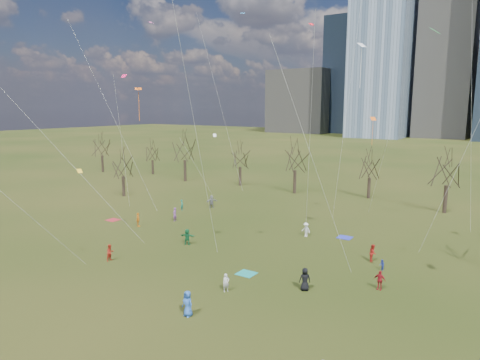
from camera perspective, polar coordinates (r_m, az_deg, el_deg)
The scene contains 20 objects.
ground at distance 39.24m, azimuth -9.90°, elevation -12.65°, with size 500.00×500.00×0.00m, color black.
downtown_skyline at distance 239.73m, azimuth 27.43°, elevation 14.44°, with size 212.50×78.00×118.00m.
bare_tree_row at distance 68.86m, azimuth 11.54°, elevation 2.24°, with size 113.04×29.80×9.50m.
blanket_teal at distance 39.42m, azimuth 0.85°, elevation -12.37°, with size 1.60×1.50×0.03m, color teal.
blanket_navy at distance 51.05m, azimuth 13.79°, elevation -7.45°, with size 1.60×1.50×0.03m, color #2731B6.
blanket_crimson at distance 59.48m, azimuth -16.58°, elevation -5.13°, with size 1.60×1.50×0.03m, color #AE222D.
person_0 at distance 32.05m, azimuth -7.00°, elevation -16.03°, with size 0.93×0.60×1.90m, color #2856AE.
person_1 at distance 35.68m, azimuth -1.87°, elevation -13.52°, with size 0.55×0.36×1.52m, color silver.
person_2 at distance 44.07m, azimuth -16.91°, elevation -9.25°, with size 0.81×0.63×1.66m, color red.
person_4 at distance 55.26m, azimuth -13.44°, elevation -5.17°, with size 1.04×0.44×1.78m, color orange.
person_5 at distance 47.30m, azimuth -7.06°, elevation -7.51°, with size 1.64×0.52×1.77m, color #186D3B.
person_6 at distance 36.15m, azimuth 8.64°, elevation -12.97°, with size 0.94×0.61×1.92m, color black.
person_7 at distance 56.96m, azimuth -8.70°, elevation -4.55°, with size 0.66×0.43×1.82m, color #7C458B.
person_8 at distance 42.10m, azimuth 18.40°, elevation -10.70°, with size 0.49×0.38×1.01m, color #293BB1.
person_9 at distance 50.33m, azimuth 8.78°, elevation -6.55°, with size 1.08×0.62×1.67m, color silver.
person_10 at distance 37.79m, azimuth 18.11°, elevation -12.56°, with size 0.95×0.40×1.63m, color maroon.
person_11 at distance 63.89m, azimuth -3.81°, elevation -2.87°, with size 1.74×0.56×1.88m, color slate.
person_13 at distance 62.85m, azimuth -7.74°, elevation -3.30°, with size 0.57×0.37×1.55m, color #1B7D65.
person_14 at distance 43.99m, azimuth 17.31°, elevation -9.27°, with size 0.83×0.65×1.71m, color #B21E19.
kites_airborne at distance 44.41m, azimuth 7.23°, elevation 8.37°, with size 48.31×43.15×34.62m.
Camera 1 is at (25.11, -26.27, 14.83)m, focal length 32.00 mm.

